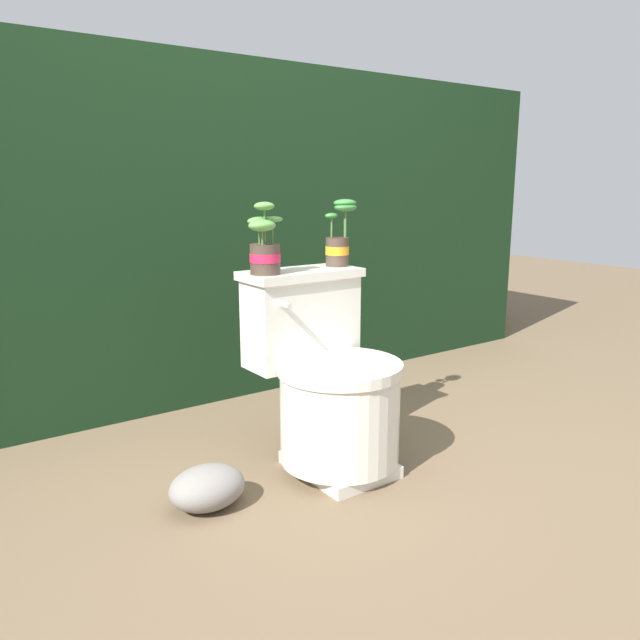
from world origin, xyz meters
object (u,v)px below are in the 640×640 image
potted_plant_midleft (339,239)px  garden_stone (207,487)px  potted_plant_left (265,247)px  toilet (328,385)px

potted_plant_midleft → garden_stone: bearing=-162.5°
potted_plant_left → potted_plant_midleft: 0.34m
toilet → garden_stone: size_ratio=2.83×
toilet → potted_plant_midleft: (0.17, 0.17, 0.48)m
potted_plant_left → toilet: bearing=-40.7°
potted_plant_midleft → toilet: bearing=-135.4°
potted_plant_left → potted_plant_midleft: (0.33, 0.03, 0.01)m
potted_plant_left → garden_stone: potted_plant_left is taller
potted_plant_left → garden_stone: bearing=-151.5°
potted_plant_left → potted_plant_midleft: size_ratio=0.99×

